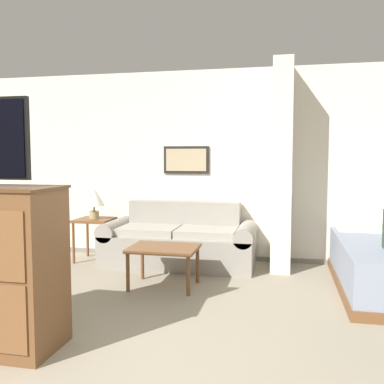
{
  "coord_description": "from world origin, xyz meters",
  "views": [
    {
      "loc": [
        0.91,
        -2.23,
        1.42
      ],
      "look_at": [
        -0.04,
        2.15,
        1.05
      ],
      "focal_mm": 40.0,
      "sensor_mm": 36.0,
      "label": 1
    }
  ],
  "objects": [
    {
      "name": "side_table",
      "position": [
        -1.61,
        3.13,
        0.49
      ],
      "size": [
        0.48,
        0.48,
        0.58
      ],
      "color": "brown",
      "rests_on": "ground_plane"
    },
    {
      "name": "couch",
      "position": [
        -0.43,
        3.16,
        0.3
      ],
      "size": [
        1.99,
        0.84,
        0.81
      ],
      "color": "gray",
      "rests_on": "ground_plane"
    },
    {
      "name": "wall_back",
      "position": [
        -0.0,
        3.65,
        1.29
      ],
      "size": [
        7.72,
        0.16,
        2.6
      ],
      "color": "silver",
      "rests_on": "ground_plane"
    },
    {
      "name": "table_lamp",
      "position": [
        -1.61,
        3.13,
        0.86
      ],
      "size": [
        0.29,
        0.29,
        0.42
      ],
      "color": "tan",
      "rests_on": "side_table"
    },
    {
      "name": "coffee_table",
      "position": [
        -0.36,
        2.18,
        0.39
      ],
      "size": [
        0.73,
        0.55,
        0.45
      ],
      "color": "brown",
      "rests_on": "ground_plane"
    },
    {
      "name": "wall_partition_pillar",
      "position": [
        0.88,
        3.26,
        1.3
      ],
      "size": [
        0.24,
        0.65,
        2.6
      ],
      "color": "silver",
      "rests_on": "ground_plane"
    }
  ]
}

